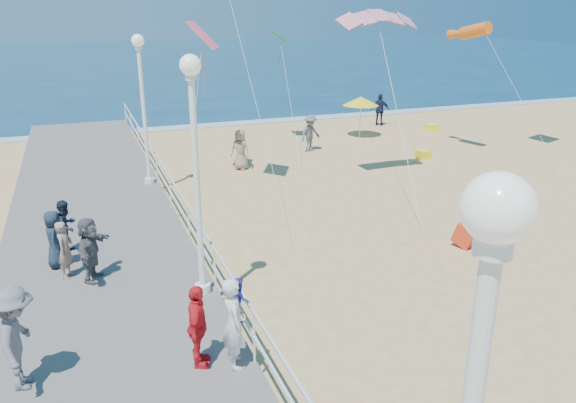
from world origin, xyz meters
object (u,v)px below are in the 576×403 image
object	(u,v)px
beach_walker_a	(310,133)
lamp_post_far	(142,95)
beach_walker_b	(380,110)
beach_umbrella	(361,101)
toddler_held	(239,299)
box_kite	(466,237)
spectator_5	(90,249)
spectator_7	(66,226)
woman_holding_toddler	(234,323)
spectator_6	(65,249)
spectator_3	(198,327)
beach_walker_c	(240,150)
lamp_post_mid	(195,154)
spectator_2	(17,338)
spectator_4	(55,239)
beach_chair_left	(432,128)
beach_chair_right	(423,154)

from	to	relation	value
beach_walker_a	lamp_post_far	bearing A→B (deg)	-175.68
beach_walker_b	beach_umbrella	world-z (taller)	beach_umbrella
toddler_held	box_kite	bearing A→B (deg)	-61.25
spectator_5	beach_walker_b	xyz separation A→B (m)	(16.62, 15.56, -0.27)
spectator_7	beach_umbrella	distance (m)	18.49
woman_holding_toddler	spectator_6	distance (m)	5.65
woman_holding_toddler	beach_walker_a	size ratio (longest dim) A/B	1.00
lamp_post_far	beach_walker_a	bearing A→B (deg)	25.43
lamp_post_far	toddler_held	world-z (taller)	lamp_post_far
spectator_3	beach_walker_c	world-z (taller)	spectator_3
lamp_post_mid	beach_umbrella	bearing A→B (deg)	51.46
spectator_3	beach_walker_c	distance (m)	14.47
spectator_2	beach_walker_b	size ratio (longest dim) A/B	1.02
spectator_2	spectator_3	xyz separation A→B (m)	(2.96, -0.48, -0.14)
spectator_4	spectator_6	size ratio (longest dim) A/B	1.05
box_kite	beach_chair_left	distance (m)	16.12
spectator_2	spectator_6	world-z (taller)	spectator_2
beach_umbrella	beach_walker_c	bearing A→B (deg)	-153.61
spectator_6	spectator_7	size ratio (longest dim) A/B	0.98
spectator_3	beach_umbrella	xyz separation A→B (m)	(12.43, 17.49, 0.71)
spectator_3	beach_chair_right	bearing A→B (deg)	-27.56
spectator_3	spectator_5	xyz separation A→B (m)	(-1.66, 4.25, -0.00)
beach_chair_right	lamp_post_mid	bearing A→B (deg)	-141.90
lamp_post_mid	beach_chair_left	size ratio (longest dim) A/B	9.67
spectator_2	beach_chair_left	size ratio (longest dim) A/B	3.42
beach_walker_a	beach_chair_left	size ratio (longest dim) A/B	3.18
toddler_held	beach_walker_b	world-z (taller)	toddler_held
toddler_held	spectator_5	size ratio (longest dim) A/B	0.51
spectator_7	beach_chair_left	size ratio (longest dim) A/B	2.63
spectator_4	beach_walker_b	bearing A→B (deg)	-43.59
box_kite	spectator_5	bearing A→B (deg)	152.09
woman_holding_toddler	box_kite	size ratio (longest dim) A/B	2.91
beach_walker_a	beach_umbrella	size ratio (longest dim) A/B	0.82
beach_umbrella	woman_holding_toddler	bearing A→B (deg)	-123.71
beach_walker_c	beach_chair_right	world-z (taller)	beach_walker_c
beach_umbrella	spectator_3	bearing A→B (deg)	-125.42
spectator_3	toddler_held	bearing A→B (deg)	-77.56
beach_walker_b	spectator_5	bearing A→B (deg)	78.46
spectator_4	beach_chair_left	bearing A→B (deg)	-51.58
woman_holding_toddler	spectator_2	size ratio (longest dim) A/B	0.93
lamp_post_mid	spectator_4	distance (m)	4.79
spectator_4	beach_walker_a	bearing A→B (deg)	-40.99
lamp_post_mid	toddler_held	bearing A→B (deg)	-87.95
beach_umbrella	toddler_held	bearing A→B (deg)	-123.60
woman_holding_toddler	beach_chair_right	bearing A→B (deg)	-40.14
toddler_held	spectator_3	world-z (taller)	toddler_held
spectator_3	spectator_5	bearing A→B (deg)	40.18
spectator_6	spectator_5	bearing A→B (deg)	-100.95
beach_walker_c	box_kite	bearing A→B (deg)	-28.01
beach_umbrella	beach_chair_left	xyz separation A→B (m)	(4.42, -0.21, -1.71)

